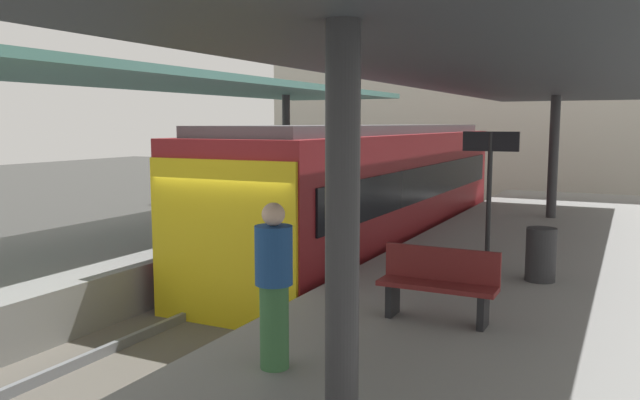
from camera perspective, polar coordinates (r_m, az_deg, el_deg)
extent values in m
plane|color=#383835|center=(10.91, -5.66, -10.89)|extent=(80.00, 80.00, 0.00)
cube|color=gray|center=(13.14, -19.94, -5.93)|extent=(4.40, 28.00, 1.00)
cube|color=gray|center=(9.38, 14.73, -10.87)|extent=(4.40, 28.00, 1.00)
cube|color=#59544C|center=(10.88, -5.67, -10.38)|extent=(3.20, 28.00, 0.20)
cube|color=slate|center=(11.22, -8.83, -8.99)|extent=(0.08, 28.00, 0.14)
cube|color=slate|center=(10.48, -2.29, -10.07)|extent=(0.08, 28.00, 0.14)
cube|color=maroon|center=(15.15, 4.83, 0.55)|extent=(2.70, 12.42, 2.90)
cube|color=yellow|center=(9.71, -8.98, -4.03)|extent=(2.65, 0.08, 2.60)
cube|color=black|center=(15.67, 0.18, 2.08)|extent=(0.04, 11.42, 0.76)
cube|color=black|center=(14.67, 9.82, 1.64)|extent=(0.04, 11.42, 0.76)
cube|color=#515156|center=(15.05, 4.89, 6.42)|extent=(2.16, 11.80, 0.20)
cylinder|color=#333335|center=(18.96, -3.08, 4.71)|extent=(0.24, 0.24, 3.18)
cube|color=slate|center=(13.85, -16.34, 10.52)|extent=(4.18, 21.00, 0.16)
cylinder|color=#333335|center=(4.33, 2.04, -4.06)|extent=(0.24, 0.24, 3.02)
cylinder|color=#333335|center=(16.58, 20.45, 3.68)|extent=(0.24, 0.24, 3.02)
cube|color=#3D4247|center=(10.35, 16.98, 10.91)|extent=(4.18, 21.00, 0.16)
cube|color=black|center=(7.83, 6.62, -8.94)|extent=(0.08, 0.32, 0.40)
cube|color=black|center=(7.54, 14.61, -9.74)|extent=(0.08, 0.32, 0.40)
cube|color=maroon|center=(7.61, 10.57, -7.69)|extent=(1.40, 0.40, 0.06)
cube|color=maroon|center=(7.72, 10.98, -5.72)|extent=(1.40, 0.06, 0.40)
cylinder|color=#262628|center=(10.64, 15.10, 0.04)|extent=(0.08, 0.08, 2.20)
cube|color=black|center=(10.57, 15.26, 5.16)|extent=(0.90, 0.06, 0.32)
cylinder|color=#2D2D30|center=(9.93, 19.43, -4.69)|extent=(0.44, 0.44, 0.80)
cylinder|color=#386B3D|center=(6.14, -4.17, -11.36)|extent=(0.28, 0.28, 0.82)
cylinder|color=navy|center=(5.96, -4.23, -5.02)|extent=(0.36, 0.36, 0.56)
sphere|color=beige|center=(5.89, -4.26, -1.30)|extent=(0.22, 0.22, 0.22)
cube|color=beige|center=(29.53, 14.43, 10.97)|extent=(18.00, 6.00, 11.00)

